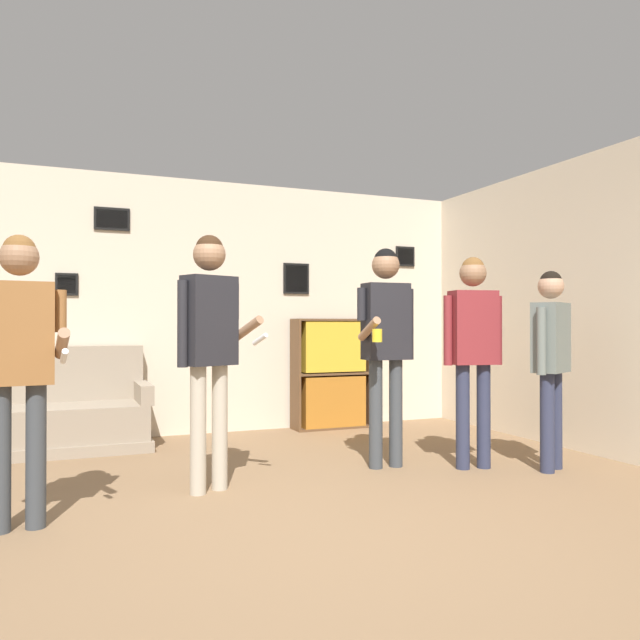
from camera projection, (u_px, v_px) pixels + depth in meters
ground_plane at (334, 554)px, 3.13m from camera, size 20.00×20.00×0.00m
wall_back at (193, 306)px, 6.62m from camera, size 8.58×0.08×2.70m
wall_right at (552, 305)px, 6.05m from camera, size 0.06×6.13×2.70m
couch at (33, 419)px, 5.65m from camera, size 2.04×0.80×0.95m
bookshelf at (332, 374)px, 6.98m from camera, size 0.89×0.30×1.22m
person_player_foreground_left at (19, 349)px, 3.50m from camera, size 0.52×0.44×1.66m
person_player_foreground_center at (209, 332)px, 4.31m from camera, size 0.59×0.42×1.78m
person_watcher_holding_cup at (386, 331)px, 5.05m from camera, size 0.51×0.43×1.78m
person_spectator_near_bookshelf at (473, 338)px, 5.02m from camera, size 0.49×0.27×1.70m
person_spectator_far_right at (551, 349)px, 4.95m from camera, size 0.45×0.35×1.58m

